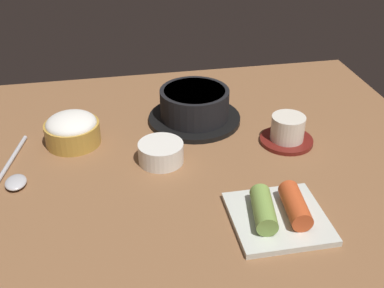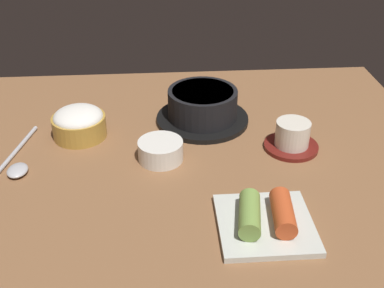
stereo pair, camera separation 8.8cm
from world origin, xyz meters
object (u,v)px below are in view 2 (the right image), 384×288
(spoon, at_px, (18,163))
(banchan_cup_center, at_px, (161,150))
(kimchi_plate, at_px, (266,219))
(stone_pot, at_px, (203,107))
(rice_bowl, at_px, (79,122))
(tea_cup_with_saucer, at_px, (292,137))

(spoon, bearing_deg, banchan_cup_center, 0.66)
(banchan_cup_center, relative_size, kimchi_plate, 0.58)
(stone_pot, height_order, rice_bowl, stone_pot)
(rice_bowl, relative_size, banchan_cup_center, 1.27)
(banchan_cup_center, xyz_separation_m, kimchi_plate, (0.15, -0.20, -0.00))
(rice_bowl, height_order, kimchi_plate, rice_bowl)
(tea_cup_with_saucer, bearing_deg, kimchi_plate, -113.49)
(tea_cup_with_saucer, distance_m, banchan_cup_center, 0.25)
(tea_cup_with_saucer, relative_size, banchan_cup_center, 1.25)
(rice_bowl, height_order, tea_cup_with_saucer, rice_bowl)
(kimchi_plate, bearing_deg, rice_bowl, 136.74)
(rice_bowl, bearing_deg, tea_cup_with_saucer, -10.80)
(banchan_cup_center, bearing_deg, stone_pot, 57.27)
(tea_cup_with_saucer, xyz_separation_m, kimchi_plate, (-0.09, -0.22, -0.01))
(stone_pot, relative_size, rice_bowl, 1.83)
(banchan_cup_center, xyz_separation_m, spoon, (-0.26, -0.00, -0.01))
(tea_cup_with_saucer, relative_size, spoon, 0.57)
(stone_pot, xyz_separation_m, kimchi_plate, (0.07, -0.34, -0.02))
(rice_bowl, bearing_deg, kimchi_plate, -43.26)
(rice_bowl, bearing_deg, spoon, -135.24)
(stone_pot, distance_m, rice_bowl, 0.25)
(rice_bowl, relative_size, spoon, 0.58)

